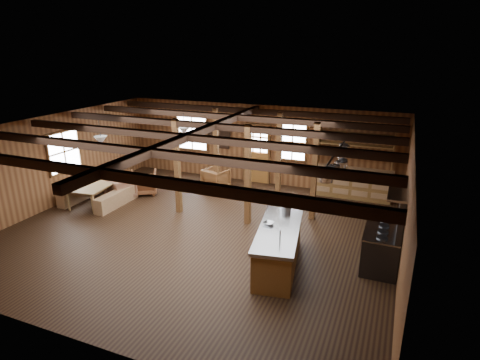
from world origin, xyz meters
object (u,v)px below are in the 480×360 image
object	(u,v)px
commercial_range	(384,241)
dining_table	(99,193)
armchair_c	(121,188)
kitchen_island	(278,247)
armchair_b	(216,179)
armchair_a	(144,182)

from	to	relation	value
commercial_range	dining_table	bearing A→B (deg)	175.75
armchair_c	kitchen_island	bearing A→B (deg)	177.99
armchair_b	armchair_c	distance (m)	3.19
kitchen_island	armchair_c	distance (m)	6.32
kitchen_island	armchair_b	bearing A→B (deg)	120.63
kitchen_island	armchair_c	xyz separation A→B (m)	(-5.96, 2.10, -0.13)
armchair_a	armchair_c	bearing A→B (deg)	28.58
dining_table	armchair_b	size ratio (longest dim) A/B	2.42
armchair_a	armchair_c	world-z (taller)	armchair_a
armchair_b	commercial_range	bearing A→B (deg)	165.81
commercial_range	dining_table	size ratio (longest dim) A/B	1.00
kitchen_island	armchair_a	bearing A→B (deg)	143.62
kitchen_island	dining_table	world-z (taller)	kitchen_island
kitchen_island	armchair_a	size ratio (longest dim) A/B	3.04
armchair_b	armchair_c	world-z (taller)	armchair_b
armchair_c	armchair_b	bearing A→B (deg)	-121.97
commercial_range	armchair_a	world-z (taller)	commercial_range
dining_table	armchair_c	size ratio (longest dim) A/B	2.43
armchair_a	armchair_b	world-z (taller)	armchair_a
kitchen_island	armchair_c	size ratio (longest dim) A/B	3.37
dining_table	armchair_b	distance (m)	3.86
dining_table	armchair_a	bearing A→B (deg)	-38.67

